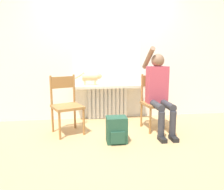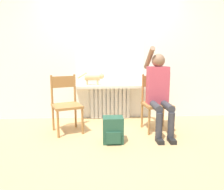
{
  "view_description": "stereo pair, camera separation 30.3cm",
  "coord_description": "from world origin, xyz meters",
  "px_view_note": "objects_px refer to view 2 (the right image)",
  "views": [
    {
      "loc": [
        -0.52,
        -3.11,
        1.25
      ],
      "look_at": [
        0.0,
        0.51,
        0.59
      ],
      "focal_mm": 35.0,
      "sensor_mm": 36.0,
      "label": 1
    },
    {
      "loc": [
        -0.21,
        -3.14,
        1.25
      ],
      "look_at": [
        0.0,
        0.51,
        0.59
      ],
      "focal_mm": 35.0,
      "sensor_mm": 36.0,
      "label": 2
    }
  ],
  "objects_px": {
    "chair_left": "(66,103)",
    "person": "(159,89)",
    "backpack": "(113,130)",
    "chair_right": "(156,102)",
    "cat": "(94,77)"
  },
  "relations": [
    {
      "from": "chair_right",
      "to": "cat",
      "type": "height_order",
      "value": "cat"
    },
    {
      "from": "chair_right",
      "to": "cat",
      "type": "xyz_separation_m",
      "value": [
        -1.06,
        0.65,
        0.37
      ]
    },
    {
      "from": "backpack",
      "to": "chair_left",
      "type": "bearing_deg",
      "value": 144.73
    },
    {
      "from": "person",
      "to": "chair_left",
      "type": "bearing_deg",
      "value": 175.45
    },
    {
      "from": "chair_left",
      "to": "person",
      "type": "xyz_separation_m",
      "value": [
        1.51,
        -0.12,
        0.24
      ]
    },
    {
      "from": "person",
      "to": "backpack",
      "type": "xyz_separation_m",
      "value": [
        -0.77,
        -0.4,
        -0.53
      ]
    },
    {
      "from": "chair_right",
      "to": "person",
      "type": "relative_size",
      "value": 0.67
    },
    {
      "from": "person",
      "to": "cat",
      "type": "relative_size",
      "value": 2.7
    },
    {
      "from": "person",
      "to": "cat",
      "type": "bearing_deg",
      "value": 144.1
    },
    {
      "from": "chair_right",
      "to": "backpack",
      "type": "height_order",
      "value": "chair_right"
    },
    {
      "from": "person",
      "to": "backpack",
      "type": "distance_m",
      "value": 1.01
    },
    {
      "from": "person",
      "to": "cat",
      "type": "xyz_separation_m",
      "value": [
        -1.06,
        0.77,
        0.13
      ]
    },
    {
      "from": "chair_left",
      "to": "cat",
      "type": "height_order",
      "value": "cat"
    },
    {
      "from": "person",
      "to": "cat",
      "type": "height_order",
      "value": "person"
    },
    {
      "from": "chair_left",
      "to": "person",
      "type": "distance_m",
      "value": 1.53
    }
  ]
}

